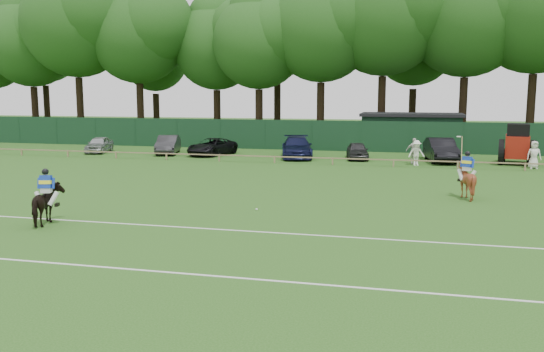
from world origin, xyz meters
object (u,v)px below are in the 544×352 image
(tractor, at_px, (517,145))
(horse_dark, at_px, (47,204))
(suv_black, at_px, (212,147))
(spectator_right, at_px, (534,155))
(sedan_navy, at_px, (297,147))
(spectator_left, at_px, (416,153))
(sedan_grey, at_px, (168,145))
(polo_ball, at_px, (257,209))
(estate_black, at_px, (441,150))
(sedan_silver, at_px, (99,145))
(hatch_grey, at_px, (357,151))
(utility_shed, at_px, (411,131))
(horse_chestnut, at_px, (466,181))
(spectator_mid, at_px, (414,151))

(tractor, bearing_deg, horse_dark, -122.42)
(suv_black, relative_size, spectator_right, 2.62)
(sedan_navy, xyz_separation_m, spectator_left, (8.59, -2.51, 0.06))
(sedan_grey, height_order, polo_ball, sedan_grey)
(estate_black, bearing_deg, suv_black, 171.62)
(sedan_silver, height_order, hatch_grey, sedan_silver)
(sedan_navy, xyz_separation_m, utility_shed, (8.15, 8.48, 0.76))
(sedan_silver, distance_m, tractor, 31.28)
(sedan_grey, height_order, spectator_left, spectator_left)
(sedan_silver, xyz_separation_m, spectator_left, (24.70, -2.25, 0.20))
(horse_chestnut, distance_m, hatch_grey, 15.53)
(polo_ball, relative_size, utility_shed, 0.01)
(sedan_navy, height_order, utility_shed, utility_shed)
(hatch_grey, distance_m, estate_black, 5.81)
(sedan_silver, bearing_deg, horse_dark, -76.32)
(spectator_left, relative_size, polo_ball, 18.63)
(horse_dark, bearing_deg, sedan_navy, -117.16)
(sedan_silver, bearing_deg, sedan_grey, -7.93)
(estate_black, relative_size, tractor, 1.41)
(hatch_grey, height_order, spectator_mid, spectator_mid)
(sedan_silver, xyz_separation_m, sedan_grey, (5.74, 0.46, 0.07))
(sedan_grey, relative_size, spectator_mid, 2.48)
(horse_chestnut, xyz_separation_m, spectator_right, (5.07, 11.76, 0.07))
(utility_shed, height_order, tractor, utility_shed)
(spectator_mid, bearing_deg, hatch_grey, 150.69)
(sedan_grey, xyz_separation_m, tractor, (25.54, -0.40, 0.58))
(sedan_silver, relative_size, sedan_navy, 0.71)
(sedan_grey, relative_size, spectator_left, 2.60)
(suv_black, height_order, hatch_grey, suv_black)
(utility_shed, bearing_deg, sedan_navy, -133.89)
(suv_black, xyz_separation_m, spectator_left, (15.27, -2.64, 0.19))
(tractor, bearing_deg, sedan_grey, -172.51)
(horse_chestnut, distance_m, sedan_grey, 25.52)
(suv_black, xyz_separation_m, utility_shed, (14.84, 8.34, 0.89))
(sedan_silver, distance_m, spectator_right, 32.03)
(horse_chestnut, height_order, utility_shed, utility_shed)
(tractor, bearing_deg, horse_chestnut, -99.14)
(spectator_left, bearing_deg, spectator_right, -15.35)
(horse_dark, distance_m, hatch_grey, 25.13)
(horse_dark, height_order, spectator_mid, spectator_mid)
(tractor, bearing_deg, polo_ball, -116.41)
(sedan_grey, relative_size, suv_black, 0.94)
(hatch_grey, distance_m, spectator_mid, 4.33)
(suv_black, distance_m, estate_black, 16.94)
(hatch_grey, distance_m, spectator_right, 11.66)
(polo_ball, distance_m, utility_shed, 28.15)
(spectator_mid, distance_m, spectator_right, 7.48)
(spectator_left, height_order, spectator_right, spectator_right)
(utility_shed, relative_size, tractor, 2.37)
(suv_black, height_order, spectator_mid, spectator_mid)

